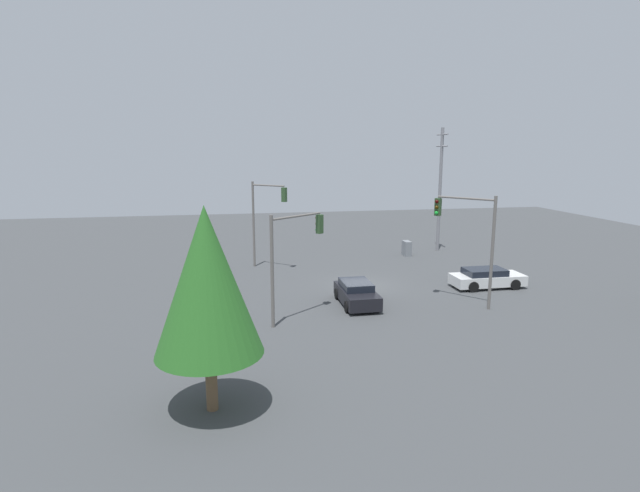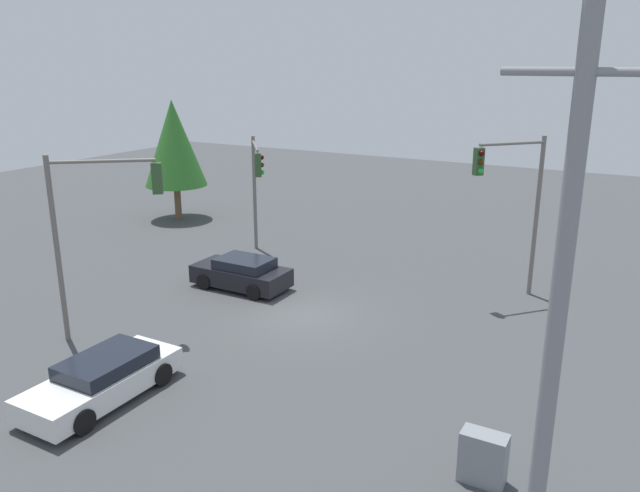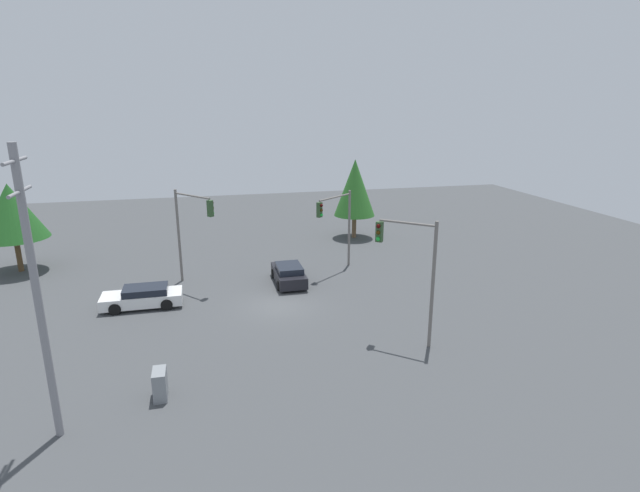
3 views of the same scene
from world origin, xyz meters
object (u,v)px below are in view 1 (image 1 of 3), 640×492
object	(u,v)px
traffic_signal_aux	(293,246)
sedan_dark	(357,293)
traffic_signal_main	(470,230)
electrical_cabinet	(407,248)
traffic_signal_cross	(265,211)
sedan_white	(487,278)

from	to	relation	value
traffic_signal_aux	sedan_dark	bearing A→B (deg)	-12.54
traffic_signal_main	electrical_cabinet	bearing A→B (deg)	-45.04
sedan_dark	traffic_signal_aux	xyz separation A→B (m)	(1.94, -4.02, 3.35)
sedan_dark	traffic_signal_aux	bearing A→B (deg)	25.75
sedan_dark	traffic_signal_aux	world-z (taller)	traffic_signal_aux
traffic_signal_cross	traffic_signal_main	bearing A→B (deg)	-4.82
sedan_dark	sedan_white	size ratio (longest dim) A/B	0.88
sedan_white	traffic_signal_aux	world-z (taller)	traffic_signal_aux
traffic_signal_main	electrical_cabinet	xyz separation A→B (m)	(-13.78, 1.44, -3.81)
sedan_dark	sedan_white	bearing A→B (deg)	-168.09
sedan_white	electrical_cabinet	bearing A→B (deg)	-171.10
traffic_signal_main	sedan_white	bearing A→B (deg)	-83.14
traffic_signal_aux	traffic_signal_main	bearing A→B (deg)	-34.24
sedan_white	electrical_cabinet	distance (m)	10.72
sedan_dark	traffic_signal_aux	size ratio (longest dim) A/B	0.72
sedan_dark	electrical_cabinet	world-z (taller)	sedan_dark
sedan_white	traffic_signal_aux	xyz separation A→B (m)	(3.93, -13.48, 3.38)
traffic_signal_main	electrical_cabinet	world-z (taller)	traffic_signal_main
sedan_white	traffic_signal_main	size ratio (longest dim) A/B	0.73
traffic_signal_cross	traffic_signal_aux	bearing A→B (deg)	-46.14
traffic_signal_main	traffic_signal_aux	distance (m)	10.42
traffic_signal_aux	sedan_white	bearing A→B (deg)	-22.02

